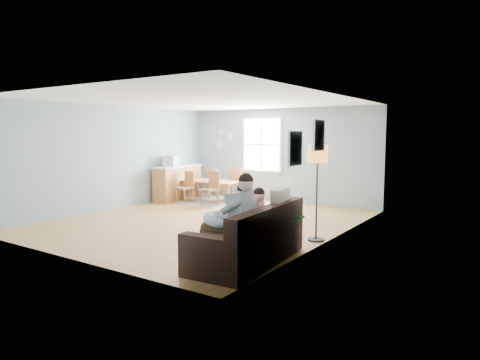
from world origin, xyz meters
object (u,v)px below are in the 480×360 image
Objects in this scene: dining_table at (213,191)px; counter at (178,182)px; chair_sw at (187,185)px; storage_cube at (225,235)px; sofa at (251,242)px; father at (232,216)px; chair_nw at (214,181)px; monitor at (171,161)px; floor_lamp at (317,162)px; chair_se at (211,186)px; chair_ne at (238,182)px; baby_swing at (283,196)px; toddler at (253,211)px.

counter is at bearing -167.56° from dining_table.
dining_table is at bearing 52.26° from chair_sw.
storage_cube is 0.29× the size of counter.
sofa is 0.56m from father.
monitor reaches higher than chair_nw.
floor_lamp is 5.88m from chair_nw.
chair_sw is at bearing 137.15° from father.
father is (-0.12, -0.33, 0.44)m from sofa.
floor_lamp is at bearing 52.40° from storage_cube.
chair_sw is (-4.46, 4.14, -0.25)m from father.
monitor is at bearing 179.80° from chair_se.
storage_cube is at bearing -39.93° from counter.
dining_table is at bearing 30.68° from monitor.
chair_nw is 0.94× the size of chair_ne.
chair_ne is 1.80m from counter.
chair_ne is at bearing -2.50° from chair_nw.
chair_nw is 3.16m from baby_swing.
counter reaches higher than chair_sw.
monitor is (-4.38, 3.36, 0.94)m from storage_cube.
chair_se is at bearing -12.84° from counter.
chair_nw is (-4.82, 3.23, -0.95)m from floor_lamp.
dining_table is at bearing 129.86° from storage_cube.
father is at bearing -50.55° from chair_nw.
chair_se is (-3.68, 3.78, 0.22)m from sofa.
dining_table is 1.93× the size of chair_sw.
monitor is (-5.45, 1.97, -0.28)m from floor_lamp.
sofa is 4.29m from baby_swing.
storage_cube is at bearing -50.91° from chair_nw.
chair_se is at bearing -1.79° from chair_sw.
baby_swing is at bearing -19.52° from chair_nw.
floor_lamp is 6.04m from counter.
baby_swing is at bearing 111.20° from toddler.
father is 2.62× the size of storage_cube.
chair_se is at bearing -0.20° from monitor.
dining_table is at bearing 170.62° from baby_swing.
father is at bearing -92.38° from toddler.
dining_table is (-4.02, 4.20, -0.46)m from toddler.
toddler is 0.50× the size of counter.
chair_sw is (-4.58, 3.81, 0.19)m from sofa.
monitor is at bearing 160.10° from floor_lamp.
floor_lamp reaches higher than baby_swing.
toddler reaches higher than sofa.
toddler is 6.22m from monitor.
baby_swing is (3.02, 0.18, -0.08)m from chair_sw.
father is at bearing -39.18° from monitor.
chair_se is 0.51× the size of counter.
floor_lamp is at bearing 81.06° from sofa.
chair_se is 1.04× the size of chair_nw.
chair_se is 1.53m from chair_nw.
chair_nw is (0.04, 1.23, 0.00)m from chair_sw.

